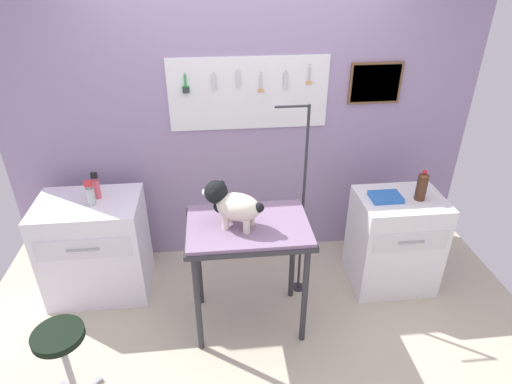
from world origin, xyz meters
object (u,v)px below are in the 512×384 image
object	(u,v)px
grooming_arm	(301,213)
shampoo_bottle	(91,195)
stool	(62,347)
cabinet_right	(394,241)
grooming_table	(248,237)
soda_bottle	(422,186)
counter_left	(96,247)
dog	(231,204)

from	to	relation	value
grooming_arm	shampoo_bottle	world-z (taller)	grooming_arm
stool	grooming_arm	bearing A→B (deg)	28.61
cabinet_right	shampoo_bottle	bearing A→B (deg)	176.89
grooming_table	cabinet_right	bearing A→B (deg)	14.78
stool	soda_bottle	bearing A→B (deg)	18.81
grooming_table	cabinet_right	world-z (taller)	grooming_table
grooming_table	counter_left	bearing A→B (deg)	157.47
grooming_arm	soda_bottle	xyz separation A→B (m)	(0.94, -0.01, 0.19)
dog	stool	distance (m)	1.35
dog	stool	world-z (taller)	dog
cabinet_right	counter_left	bearing A→B (deg)	176.04
grooming_table	stool	distance (m)	1.35
cabinet_right	dog	bearing A→B (deg)	-166.16
grooming_arm	soda_bottle	distance (m)	0.96
dog	shampoo_bottle	distance (m)	1.15
cabinet_right	grooming_table	bearing A→B (deg)	-165.22
grooming_table	stool	bearing A→B (deg)	-154.23
grooming_arm	counter_left	distance (m)	1.71
dog	soda_bottle	bearing A→B (deg)	11.66
cabinet_right	soda_bottle	bearing A→B (deg)	-13.15
counter_left	stool	world-z (taller)	counter_left
grooming_table	shampoo_bottle	xyz separation A→B (m)	(-1.15, 0.46, 0.15)
counter_left	shampoo_bottle	world-z (taller)	shampoo_bottle
cabinet_right	shampoo_bottle	size ratio (longest dim) A/B	4.13
grooming_table	soda_bottle	bearing A→B (deg)	12.36
counter_left	stool	bearing A→B (deg)	-88.25
counter_left	shampoo_bottle	bearing A→B (deg)	-33.33
dog	counter_left	bearing A→B (deg)	155.22
soda_bottle	shampoo_bottle	bearing A→B (deg)	176.38
shampoo_bottle	cabinet_right	bearing A→B (deg)	-3.11
grooming_table	soda_bottle	size ratio (longest dim) A/B	3.65
grooming_arm	cabinet_right	distance (m)	0.88
grooming_arm	dog	xyz separation A→B (m)	(-0.56, -0.32, 0.31)
shampoo_bottle	grooming_arm	bearing A→B (deg)	-5.21
dog	cabinet_right	xyz separation A→B (m)	(1.37, 0.34, -0.66)
grooming_table	cabinet_right	xyz separation A→B (m)	(1.26, 0.33, -0.38)
cabinet_right	shampoo_bottle	distance (m)	2.48
cabinet_right	soda_bottle	distance (m)	0.55
soda_bottle	grooming_arm	bearing A→B (deg)	179.12
grooming_table	grooming_arm	size ratio (longest dim) A/B	0.55
grooming_arm	dog	size ratio (longest dim) A/B	3.80
grooming_table	soda_bottle	distance (m)	1.43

